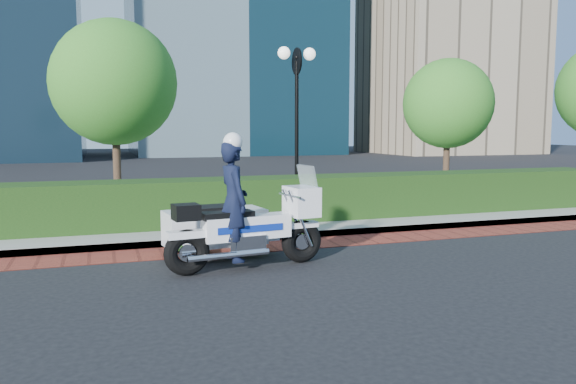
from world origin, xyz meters
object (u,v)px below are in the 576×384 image
object	(u,v)px
tree_b	(114,83)
lamppost	(297,102)
tree_c	(448,104)
police_motorcycle	(232,220)

from	to	relation	value
tree_b	lamppost	bearing A→B (deg)	-16.11
lamppost	tree_c	distance (m)	5.65
tree_b	tree_c	size ratio (longest dim) A/B	1.14
lamppost	tree_b	size ratio (longest dim) A/B	0.86
tree_b	police_motorcycle	bearing A→B (deg)	-75.39
lamppost	police_motorcycle	bearing A→B (deg)	-120.50
police_motorcycle	tree_c	bearing A→B (deg)	29.09
tree_b	tree_c	distance (m)	10.01
tree_b	police_motorcycle	distance (m)	6.94
lamppost	police_motorcycle	distance (m)	6.10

